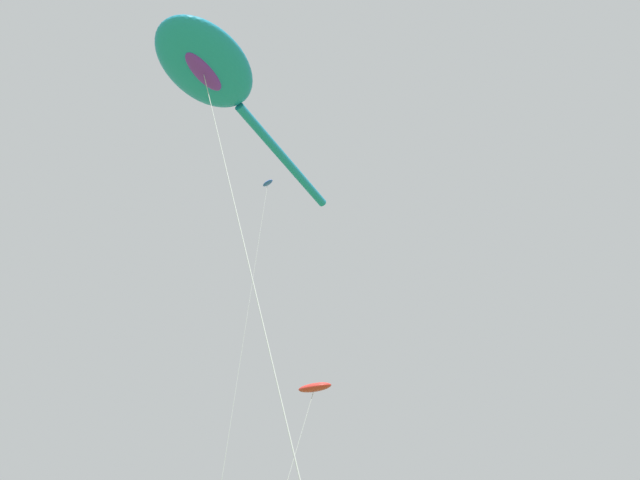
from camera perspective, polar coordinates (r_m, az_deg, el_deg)
name	(u,v)px	position (r m, az deg, el deg)	size (l,w,h in m)	color
big_show_kite	(211,71)	(19.97, -10.15, 15.22)	(8.80, 7.37, 18.00)	#1E8CBF
small_kite_diamond_red	(314,389)	(20.40, -0.54, -13.73)	(3.63, 1.34, 10.36)	red
small_kite_tiny_distant	(265,204)	(31.32, -5.19, 3.40)	(1.78, 0.73, 23.90)	blue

